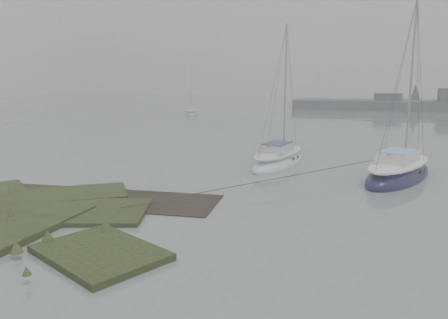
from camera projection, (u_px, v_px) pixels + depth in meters
ground at (285, 130)px, 40.60m from camera, size 160.00×160.00×0.00m
sailboat_main at (398, 173)px, 21.02m from camera, size 4.36×6.86×9.21m
sailboat_white at (278, 161)px, 24.40m from camera, size 3.01×6.17×8.34m
sailboat_far_a at (191, 113)px, 57.58m from camera, size 3.18×5.22×7.00m
sailboat_far_c at (321, 108)px, 68.44m from camera, size 4.79×2.87×6.42m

